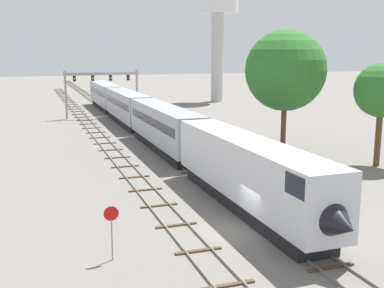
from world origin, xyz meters
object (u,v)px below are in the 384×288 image
object	(u,v)px
water_tower	(218,14)
passenger_train	(142,115)
stop_sign	(112,225)
signal_gantry	(102,83)
trackside_tree_left	(382,91)
trackside_tree_mid	(286,70)

from	to	relation	value
water_tower	passenger_train	bearing A→B (deg)	-124.73
water_tower	stop_sign	size ratio (longest dim) A/B	8.35
signal_gantry	stop_sign	xyz separation A→B (m)	(-7.75, -54.35, -3.79)
passenger_train	trackside_tree_left	xyz separation A→B (m)	(16.93, -23.77, 4.42)
trackside_tree_mid	trackside_tree_left	bearing A→B (deg)	-61.16
stop_sign	trackside_tree_left	xyz separation A→B (m)	(26.93, 12.34, 5.16)
signal_gantry	stop_sign	world-z (taller)	signal_gantry
water_tower	stop_sign	xyz separation A→B (m)	(-35.16, -72.41, -16.65)
passenger_train	trackside_tree_left	size ratio (longest dim) A/B	8.56
signal_gantry	trackside_tree_left	size ratio (longest dim) A/B	1.26
trackside_tree_mid	passenger_train	bearing A→B (deg)	128.95
water_tower	trackside_tree_left	world-z (taller)	water_tower
stop_sign	passenger_train	bearing A→B (deg)	74.52
passenger_train	trackside_tree_mid	size ratio (longest dim) A/B	6.37
water_tower	trackside_tree_mid	world-z (taller)	water_tower
trackside_tree_left	stop_sign	bearing A→B (deg)	-155.38
signal_gantry	water_tower	world-z (taller)	water_tower
signal_gantry	water_tower	size ratio (longest dim) A/B	0.50
passenger_train	stop_sign	bearing A→B (deg)	-105.48
signal_gantry	trackside_tree_mid	size ratio (longest dim) A/B	0.94
water_tower	trackside_tree_left	bearing A→B (deg)	-97.79
passenger_train	water_tower	world-z (taller)	water_tower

